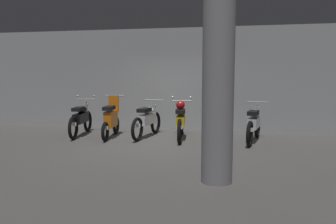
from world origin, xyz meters
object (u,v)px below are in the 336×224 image
support_pillar (218,85)px  motorbike_slot_4 (216,122)px  motorbike_slot_1 (111,119)px  motorbike_slot_3 (181,120)px  motorbike_slot_2 (147,120)px  motorbike_slot_5 (254,123)px  motorbike_slot_0 (81,119)px

support_pillar → motorbike_slot_4: bearing=94.0°
motorbike_slot_1 → motorbike_slot_3: 1.97m
motorbike_slot_2 → motorbike_slot_5: 2.94m
motorbike_slot_1 → motorbike_slot_2: motorbike_slot_1 is taller
motorbike_slot_3 → motorbike_slot_4: (0.98, -0.03, -0.04)m
motorbike_slot_1 → support_pillar: (3.19, -3.32, 1.10)m
motorbike_slot_5 → motorbike_slot_3: bearing=-179.4°
motorbike_slot_3 → motorbike_slot_2: bearing=175.3°
motorbike_slot_1 → motorbike_slot_4: (2.95, 0.15, -0.03)m
motorbike_slot_5 → motorbike_slot_4: bearing=-176.9°
motorbike_slot_3 → motorbike_slot_5: size_ratio=1.01×
motorbike_slot_4 → support_pillar: (0.24, -3.47, 1.13)m
motorbike_slot_0 → motorbike_slot_5: motorbike_slot_0 is taller
motorbike_slot_3 → support_pillar: size_ratio=0.60×
motorbike_slot_5 → support_pillar: bearing=-101.9°
motorbike_slot_0 → motorbike_slot_3: bearing=1.2°
motorbike_slot_4 → motorbike_slot_5: 0.98m
motorbike_slot_1 → motorbike_slot_2: 1.02m
support_pillar → motorbike_slot_0: bearing=140.5°
motorbike_slot_1 → motorbike_slot_2: bearing=14.7°
motorbike_slot_3 → support_pillar: support_pillar is taller
motorbike_slot_2 → motorbike_slot_5: bearing=-1.2°
motorbike_slot_1 → motorbike_slot_2: (0.99, 0.26, -0.03)m
motorbike_slot_0 → motorbike_slot_2: (1.97, 0.14, -0.00)m
motorbike_slot_2 → motorbike_slot_4: size_ratio=1.00×
motorbike_slot_1 → motorbike_slot_5: motorbike_slot_1 is taller
motorbike_slot_0 → motorbike_slot_3: same height
motorbike_slot_2 → motorbike_slot_4: 1.96m
motorbike_slot_2 → motorbike_slot_5: (2.94, -0.06, 0.00)m
motorbike_slot_0 → motorbike_slot_2: motorbike_slot_0 is taller
motorbike_slot_4 → support_pillar: 3.65m
motorbike_slot_5 → support_pillar: 3.77m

